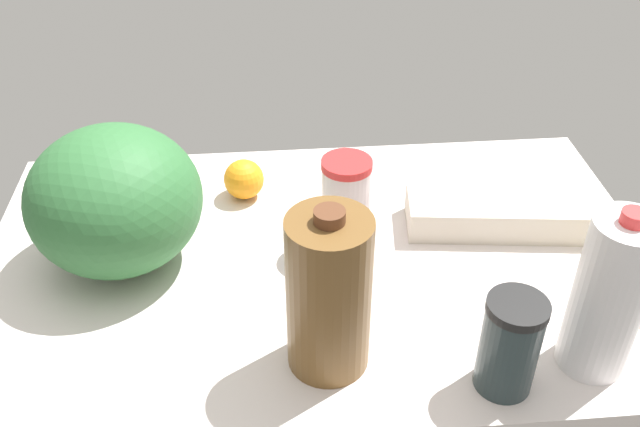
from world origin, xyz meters
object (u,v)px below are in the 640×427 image
(watermelon, at_px, (115,200))
(orange_loose, at_px, (244,179))
(egg_carton, at_px, (498,214))
(shaker_bottle, at_px, (510,345))
(milk_jug, at_px, (609,296))
(lemon_beside_bowl, at_px, (639,290))
(tumbler_cup, at_px, (346,204))
(chocolate_milk_jug, at_px, (329,294))

(watermelon, height_order, orange_loose, watermelon)
(egg_carton, relative_size, watermelon, 1.15)
(egg_carton, bearing_deg, shaker_bottle, -98.56)
(watermelon, bearing_deg, milk_jug, -22.96)
(egg_carton, bearing_deg, orange_loose, 169.52)
(shaker_bottle, height_order, orange_loose, shaker_bottle)
(lemon_beside_bowl, height_order, orange_loose, orange_loose)
(tumbler_cup, height_order, lemon_beside_bowl, tumbler_cup)
(egg_carton, distance_m, lemon_beside_bowl, 0.29)
(orange_loose, bearing_deg, milk_jug, -43.12)
(tumbler_cup, height_order, orange_loose, tumbler_cup)
(lemon_beside_bowl, xyz_separation_m, orange_loose, (-0.64, 0.38, 0.00))
(watermelon, xyz_separation_m, chocolate_milk_jug, (0.34, -0.27, 0.00))
(milk_jug, height_order, chocolate_milk_jug, milk_jug)
(watermelon, distance_m, lemon_beside_bowl, 0.88)
(milk_jug, distance_m, chocolate_milk_jug, 0.40)
(shaker_bottle, bearing_deg, chocolate_milk_jug, 164.21)
(milk_jug, height_order, watermelon, milk_jug)
(orange_loose, bearing_deg, tumbler_cup, -43.02)
(tumbler_cup, distance_m, lemon_beside_bowl, 0.50)
(shaker_bottle, bearing_deg, egg_carton, 74.82)
(egg_carton, bearing_deg, chocolate_milk_jug, -132.67)
(milk_jug, bearing_deg, tumbler_cup, 136.82)
(egg_carton, relative_size, lemon_beside_bowl, 4.46)
(tumbler_cup, bearing_deg, milk_jug, -43.18)
(tumbler_cup, distance_m, watermelon, 0.40)
(tumbler_cup, xyz_separation_m, orange_loose, (-0.18, 0.17, -0.05))
(shaker_bottle, distance_m, tumbler_cup, 0.40)
(chocolate_milk_jug, bearing_deg, lemon_beside_bowl, 7.29)
(milk_jug, distance_m, egg_carton, 0.36)
(watermelon, bearing_deg, lemon_beside_bowl, -13.60)
(shaker_bottle, xyz_separation_m, egg_carton, (0.10, 0.37, -0.05))
(shaker_bottle, relative_size, egg_carton, 0.47)
(milk_jug, bearing_deg, chocolate_milk_jug, 174.36)
(orange_loose, bearing_deg, chocolate_milk_jug, -74.39)
(watermelon, bearing_deg, chocolate_milk_jug, -38.76)
(lemon_beside_bowl, bearing_deg, orange_loose, 149.07)
(tumbler_cup, relative_size, chocolate_milk_jug, 0.64)
(egg_carton, relative_size, orange_loose, 4.25)
(milk_jug, relative_size, chocolate_milk_jug, 1.00)
(shaker_bottle, bearing_deg, tumbler_cup, 118.87)
(shaker_bottle, relative_size, milk_jug, 0.57)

